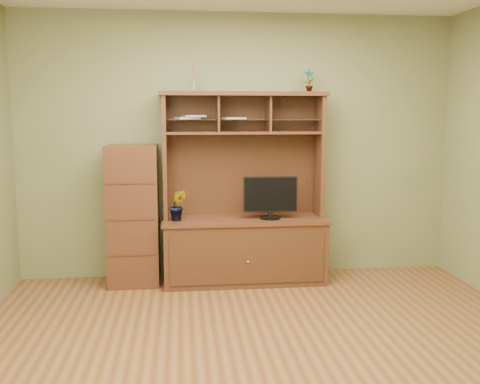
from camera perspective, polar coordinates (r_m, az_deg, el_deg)
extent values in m
cube|color=brown|center=(3.95, 3.09, -17.07)|extent=(4.50, 4.00, 0.02)
cube|color=olive|center=(5.57, -0.19, 4.87)|extent=(4.50, 0.02, 2.70)
cube|color=olive|center=(1.65, 14.94, -3.40)|extent=(4.50, 0.02, 2.70)
cube|color=#432313|center=(5.44, 0.46, -6.33)|extent=(1.60, 0.55, 0.62)
cube|color=#391E0F|center=(5.17, 0.83, -7.10)|extent=(1.50, 0.01, 0.50)
sphere|color=silver|center=(5.16, 0.85, -7.48)|extent=(0.02, 0.02, 0.02)
cube|color=#432313|center=(5.36, 0.47, -2.96)|extent=(1.64, 0.59, 0.03)
cube|color=#432313|center=(5.34, -8.01, 3.84)|extent=(0.04, 0.35, 1.25)
cube|color=#432313|center=(5.52, 8.43, 3.98)|extent=(0.04, 0.35, 1.25)
cube|color=#391E0F|center=(5.54, 0.15, 4.08)|extent=(1.52, 0.02, 1.25)
cube|color=#432313|center=(5.36, 0.35, 10.41)|extent=(1.66, 0.40, 0.04)
cube|color=#432313|center=(5.36, 0.35, 6.35)|extent=(1.52, 0.32, 0.02)
cube|color=#432313|center=(5.34, -2.38, 8.33)|extent=(0.02, 0.31, 0.35)
cube|color=#432313|center=(5.40, 3.05, 8.33)|extent=(0.02, 0.31, 0.35)
cube|color=silver|center=(5.35, 0.36, 7.74)|extent=(1.50, 0.27, 0.01)
cylinder|color=black|center=(5.34, 3.24, -2.76)|extent=(0.20, 0.20, 0.02)
cylinder|color=black|center=(5.33, 3.24, -2.31)|extent=(0.04, 0.04, 0.07)
cube|color=black|center=(5.30, 3.26, -0.23)|extent=(0.53, 0.07, 0.34)
imported|color=#2D541D|center=(5.24, -6.64, -1.43)|extent=(0.18, 0.15, 0.30)
imported|color=#406925|center=(5.49, 7.36, 11.70)|extent=(0.13, 0.09, 0.23)
cylinder|color=silver|center=(5.33, -5.06, 11.11)|extent=(0.05, 0.05, 0.09)
cylinder|color=olive|center=(5.34, -5.08, 12.52)|extent=(0.03, 0.03, 0.17)
cube|color=#A8A9AD|center=(5.32, -5.67, 7.85)|extent=(0.27, 0.24, 0.02)
cube|color=#A8A9AD|center=(5.33, -4.91, 8.07)|extent=(0.24, 0.20, 0.02)
cube|color=#A8A9AD|center=(5.35, -0.74, 7.88)|extent=(0.25, 0.23, 0.02)
cube|color=#432313|center=(5.39, -11.31, -2.44)|extent=(0.50, 0.45, 1.39)
cube|color=#391E0F|center=(5.24, -11.41, -6.62)|extent=(0.46, 0.01, 0.02)
cube|color=#391E0F|center=(5.17, -11.52, -2.90)|extent=(0.46, 0.01, 0.01)
cube|color=#391E0F|center=(5.11, -11.63, 0.91)|extent=(0.46, 0.01, 0.02)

